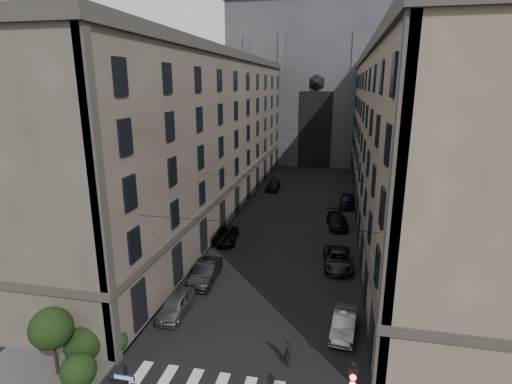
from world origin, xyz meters
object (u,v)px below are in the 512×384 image
Objects in this scene: car_left_near at (176,305)px; car_right_far at (347,201)px; gothic_tower at (321,71)px; car_left_midnear at (206,272)px; car_right_midnear at (338,259)px; car_right_midfar at (337,220)px; car_right_near at (344,323)px; car_left_far at (273,186)px; pedestrian at (288,351)px; car_left_midfar at (226,235)px.

car_left_near is 30.25m from car_right_far.
car_left_midnear is at bearing -95.10° from gothic_tower.
car_left_midnear is 11.33m from car_right_midnear.
gothic_tower is 46.99m from car_right_midfar.
car_left_midnear is at bearing 161.86° from car_right_near.
car_right_near is at bearing 0.27° from car_left_near.
car_left_near is 0.89× the size of car_left_far.
car_right_near is at bearing -88.02° from car_right_far.
car_left_far is (0.97, 34.24, -0.03)m from car_left_near.
pedestrian is at bearing -93.48° from car_right_far.
car_left_near is at bearing -95.11° from gothic_tower.
car_right_midnear is at bearing -84.65° from gothic_tower.
car_right_midfar is (10.05, 15.03, -0.06)m from car_left_midnear.
car_right_midfar reaches higher than car_right_near.
car_right_near is (10.25, -34.06, 0.00)m from car_left_far.
car_right_far is 31.60m from pedestrian.
car_left_far is 35.57m from car_right_near.
pedestrian is (8.45, -16.84, 0.25)m from car_left_midfar.
car_left_far is at bearing 86.46° from car_left_midnear.
car_right_far is at bearing -32.40° from car_left_far.
pedestrian is at bearing -23.80° from car_left_near.
car_left_midfar is 12.66m from car_right_midfar.
car_right_midnear is at bearing -16.79° from pedestrian.
gothic_tower is 12.37× the size of car_right_far.
car_left_near is at bearing 60.96° from pedestrian.
car_left_near is at bearing -96.63° from car_left_midfar.
car_left_near reaches higher than car_right_near.
gothic_tower is 12.19× the size of car_left_midnear.
car_left_midfar is at bearing -96.79° from gothic_tower.
pedestrian is at bearing -104.95° from car_right_midnear.
car_right_far reaches higher than car_left_midnear.
car_left_far is at bearing 4.92° from pedestrian.
gothic_tower reaches higher than car_right_midnear.
car_right_near is 0.80× the size of car_right_midfar.
car_right_near is at bearing -56.74° from car_left_midfar.
car_left_far is 0.97× the size of car_right_far.
pedestrian is at bearing -103.32° from car_right_midfar.
car_right_near is 9.59m from car_right_midnear.
car_left_near is 13.35m from car_left_midfar.
car_left_midnear is 0.93× the size of car_right_midnear.
car_right_far is at bearing 74.20° from car_right_midfar.
car_left_far is at bearing 87.76° from car_left_near.
gothic_tower is at bearing -3.75° from pedestrian.
car_right_near reaches higher than car_left_midfar.
car_left_far is 0.89× the size of car_right_midnear.
car_right_midfar is at bearing 23.57° from car_left_midfar.
car_right_far is at bearing 94.79° from car_right_near.
car_left_near is at bearing -125.36° from car_right_midfar.
pedestrian reaches higher than car_right_near.
car_left_midnear is 0.95× the size of car_right_midfar.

